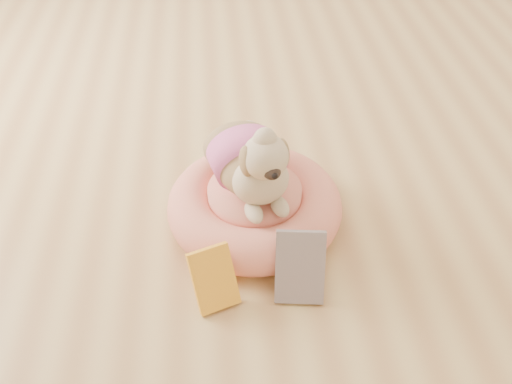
{
  "coord_description": "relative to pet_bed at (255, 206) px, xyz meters",
  "views": [
    {
      "loc": [
        -0.0,
        -1.92,
        1.37
      ],
      "look_at": [
        0.12,
        -0.56,
        0.18
      ],
      "focal_mm": 40.0,
      "sensor_mm": 36.0,
      "label": 1
    }
  ],
  "objects": [
    {
      "name": "floor",
      "position": [
        -0.12,
        0.51,
        -0.07
      ],
      "size": [
        4.5,
        4.5,
        0.0
      ],
      "primitive_type": "plane",
      "color": "#B3804A",
      "rests_on": "ground"
    },
    {
      "name": "pet_bed",
      "position": [
        0.0,
        0.0,
        0.0
      ],
      "size": [
        0.59,
        0.59,
        0.15
      ],
      "color": "#FA7C61",
      "rests_on": "floor"
    },
    {
      "name": "dog",
      "position": [
        -0.01,
        0.01,
        0.24
      ],
      "size": [
        0.39,
        0.49,
        0.31
      ],
      "primitive_type": null,
      "rotation": [
        0.0,
        0.0,
        0.25
      ],
      "color": "brown",
      "rests_on": "pet_bed"
    },
    {
      "name": "book_yellow",
      "position": [
        -0.15,
        -0.32,
        0.02
      ],
      "size": [
        0.16,
        0.15,
        0.18
      ],
      "primitive_type": "cube",
      "rotation": [
        -0.52,
        0.0,
        0.34
      ],
      "color": "yellow",
      "rests_on": "floor"
    },
    {
      "name": "book_white",
      "position": [
        0.11,
        -0.31,
        0.03
      ],
      "size": [
        0.16,
        0.14,
        0.21
      ],
      "primitive_type": "cube",
      "rotation": [
        -0.46,
        0.0,
        -0.13
      ],
      "color": "silver",
      "rests_on": "floor"
    }
  ]
}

